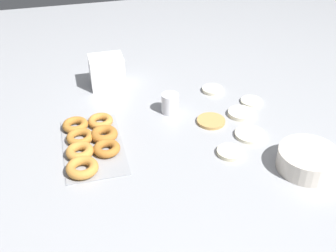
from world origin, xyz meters
TOP-DOWN VIEW (x-y plane):
  - ground_plane at (0.00, 0.00)m, footprint 3.00×3.00m
  - pancake_0 at (-0.25, 0.12)m, footprint 0.09×0.09m
  - pancake_1 at (0.08, 0.14)m, footprint 0.11×0.11m
  - pancake_2 at (-0.13, 0.24)m, footprint 0.08×0.08m
  - pancake_3 at (-0.06, 0.16)m, footprint 0.10×0.10m
  - pancake_4 at (0.15, 0.03)m, footprint 0.09×0.09m
  - pancake_5 at (-0.04, 0.04)m, footprint 0.10×0.10m
  - donut_tray at (-0.00, -0.41)m, footprint 0.35×0.20m
  - batter_bowl at (0.28, 0.24)m, footprint 0.19×0.19m
  - container_stack at (-0.41, -0.29)m, footprint 0.11×0.14m
  - paper_cup at (-0.14, -0.09)m, footprint 0.07×0.07m

SIDE VIEW (x-z plane):
  - ground_plane at x=0.00m, z-range 0.00..0.00m
  - pancake_2 at x=-0.13m, z-range 0.00..0.01m
  - pancake_5 at x=-0.04m, z-range 0.00..0.01m
  - pancake_1 at x=0.08m, z-range 0.00..0.01m
  - pancake_4 at x=0.15m, z-range 0.00..0.01m
  - pancake_0 at x=-0.25m, z-range 0.00..0.01m
  - pancake_3 at x=-0.06m, z-range 0.00..0.02m
  - donut_tray at x=0.00m, z-range 0.00..0.04m
  - batter_bowl at x=0.28m, z-range 0.00..0.07m
  - paper_cup at x=-0.14m, z-range 0.00..0.08m
  - container_stack at x=-0.41m, z-range 0.00..0.13m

